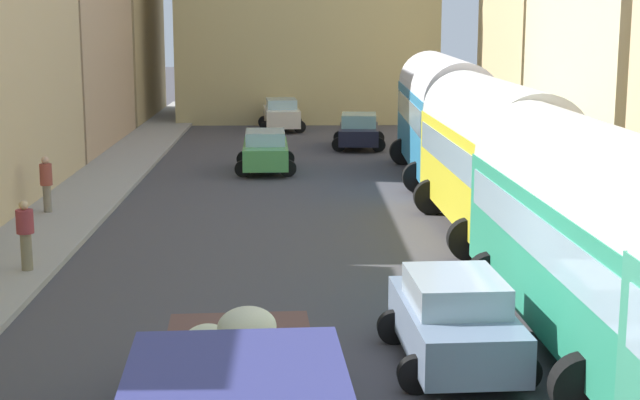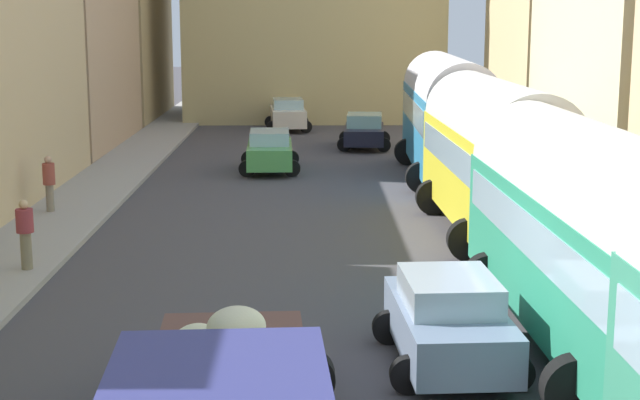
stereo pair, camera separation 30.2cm
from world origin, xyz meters
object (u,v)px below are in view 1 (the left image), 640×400
Objects in this scene: car_0 at (265,151)px; car_4 at (359,131)px; car_3 at (455,320)px; parked_bus_2 at (494,151)px; pedestrian_0 at (25,234)px; parked_bus_1 at (599,228)px; pedestrian_2 at (46,182)px; parked_bus_3 at (443,111)px; car_1 at (281,114)px.

car_0 reaches higher than car_4.
car_3 is (3.77, -20.17, 0.01)m from car_0.
parked_bus_2 reaches higher than pedestrian_0.
car_4 is (-2.49, 16.67, -1.49)m from parked_bus_2.
parked_bus_1 is 2.47× the size of car_0.
parked_bus_1 is 5.51× the size of pedestrian_2.
car_3 is at bearing -97.77° from parked_bus_3.
car_0 is at bearing 71.30° from pedestrian_0.
parked_bus_1 reaches higher than car_4.
parked_bus_1 reaches higher than car_0.
car_1 is 27.53m from pedestrian_0.
parked_bus_3 is 2.43× the size of car_0.
car_4 is 22.36m from pedestrian_0.
parked_bus_2 reaches higher than car_1.
parked_bus_2 is 5.09× the size of pedestrian_0.
pedestrian_2 reaches higher than pedestrian_0.
parked_bus_1 is 16.92m from pedestrian_2.
parked_bus_1 reaches higher than car_3.
car_3 is 2.16× the size of pedestrian_2.
car_4 is at bearing 89.86° from car_3.
pedestrian_2 is at bearing -127.16° from car_0.
parked_bus_1 is 20.50m from car_0.
parked_bus_2 is at bearing 19.34° from pedestrian_0.
pedestrian_0 is at bearing -130.88° from parked_bus_3.
parked_bus_3 is (0.00, 9.00, 0.14)m from parked_bus_2.
parked_bus_2 is 9.00m from parked_bus_3.
parked_bus_3 is 14.02m from pedestrian_2.
car_1 is at bearing 104.40° from parked_bus_2.
pedestrian_0 is at bearing 146.18° from car_3.
car_3 is (-2.56, -18.72, -1.60)m from parked_bus_3.
parked_bus_1 is 5.64× the size of pedestrian_0.
pedestrian_0 is at bearing -101.02° from car_1.
car_3 is at bearing -51.31° from pedestrian_2.
car_3 is at bearing -79.41° from car_0.
parked_bus_3 reaches higher than pedestrian_0.
car_0 is 1.03× the size of car_1.
pedestrian_2 reaches higher than car_3.
parked_bus_1 is 18.00m from parked_bus_3.
pedestrian_0 is (-8.70, -20.60, 0.23)m from car_4.
parked_bus_3 reaches higher than parked_bus_1.
pedestrian_0 reaches higher than car_3.
car_1 is at bearing 100.47° from parked_bus_1.
pedestrian_2 is (-9.79, 12.23, 0.22)m from car_3.
pedestrian_2 is (-1.15, 6.44, 0.03)m from pedestrian_0.
pedestrian_2 is (-6.02, -7.94, 0.24)m from car_0.
parked_bus_2 is at bearing -75.60° from car_1.
car_1 is at bearing 95.87° from car_3.
car_4 is 17.25m from pedestrian_2.
parked_bus_3 is at bearing 27.73° from pedestrian_2.
car_3 is at bearing -84.13° from car_1.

